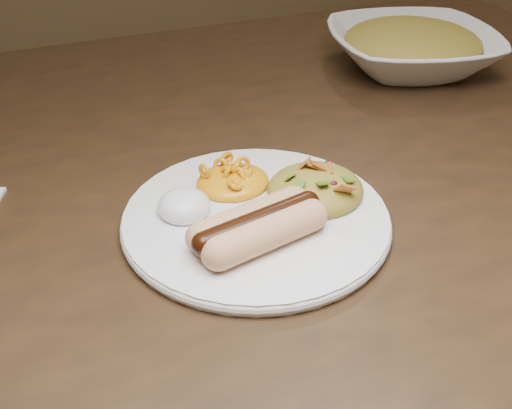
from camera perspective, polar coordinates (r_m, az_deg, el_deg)
name	(u,v)px	position (r m, az deg, el deg)	size (l,w,h in m)	color
table	(172,219)	(0.77, -7.98, -1.36)	(1.60, 0.90, 0.75)	#382412
plate	(256,219)	(0.59, 0.00, -1.35)	(0.26, 0.26, 0.01)	white
hotdog	(258,225)	(0.54, 0.23, -1.98)	(0.12, 0.08, 0.03)	tan
mac_and_cheese	(233,173)	(0.62, -2.25, 3.00)	(0.08, 0.07, 0.03)	gold
sour_cream	(183,199)	(0.58, -6.93, 0.49)	(0.05, 0.05, 0.03)	white
taco_salad	(316,181)	(0.61, 5.72, 2.26)	(0.10, 0.09, 0.04)	#CE6D2F
serving_bowl	(411,50)	(0.98, 14.57, 14.07)	(0.25, 0.25, 0.06)	white
bowl_filling	(413,38)	(0.98, 14.73, 15.12)	(0.21, 0.21, 0.05)	#CE6D2F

